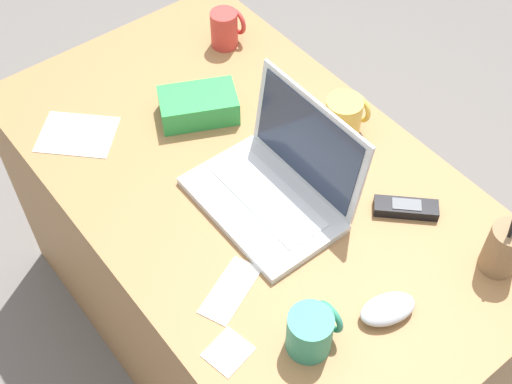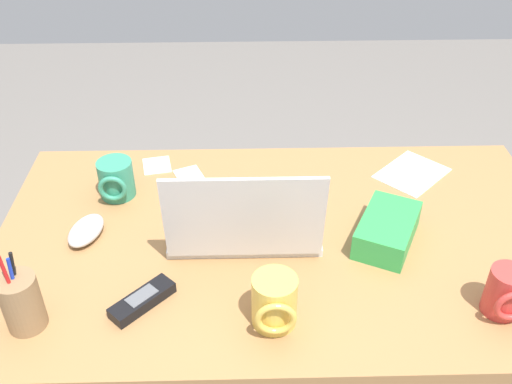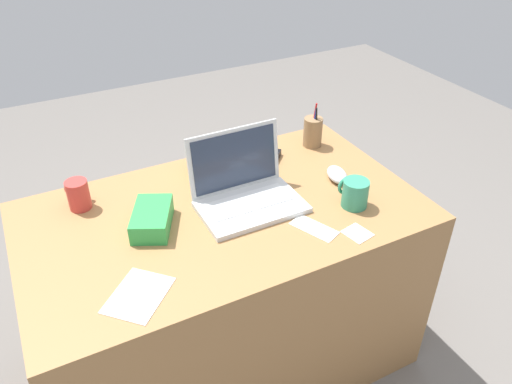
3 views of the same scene
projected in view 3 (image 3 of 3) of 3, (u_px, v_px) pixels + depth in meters
name	position (u px, v px, depth m)	size (l,w,h in m)	color
ground_plane	(230.00, 353.00, 2.04)	(6.00, 6.00, 0.00)	slate
desk	(227.00, 289.00, 1.84)	(1.30, 0.76, 0.72)	#9E7042
laptop	(246.00, 191.00, 1.65)	(0.34, 0.25, 0.23)	silver
computer_mouse	(337.00, 174.00, 1.79)	(0.07, 0.11, 0.04)	silver
coffee_mug_white	(78.00, 194.00, 1.63)	(0.07, 0.08, 0.10)	#C63833
coffee_mug_tall	(355.00, 193.00, 1.64)	(0.09, 0.10, 0.10)	#338C6B
coffee_mug_spare	(202.00, 160.00, 1.81)	(0.09, 0.10, 0.11)	#E0BC4C
cordless_phone	(271.00, 160.00, 1.89)	(0.13, 0.13, 0.03)	black
pen_holder	(313.00, 132.00, 1.98)	(0.07, 0.07, 0.18)	olive
snack_bag	(152.00, 219.00, 1.55)	(0.11, 0.18, 0.06)	green
paper_note_near_laptop	(139.00, 295.00, 1.32)	(0.18, 0.14, 0.00)	white
paper_note_left	(357.00, 233.00, 1.54)	(0.07, 0.08, 0.00)	white
paper_note_right	(314.00, 228.00, 1.56)	(0.07, 0.15, 0.00)	white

